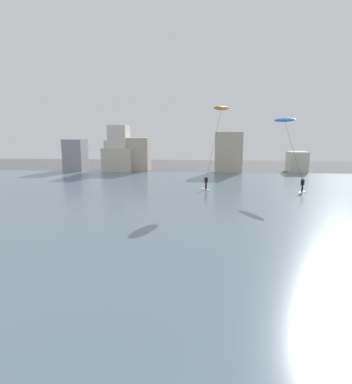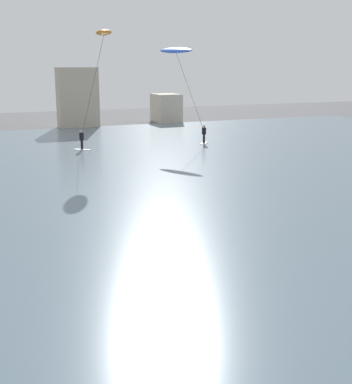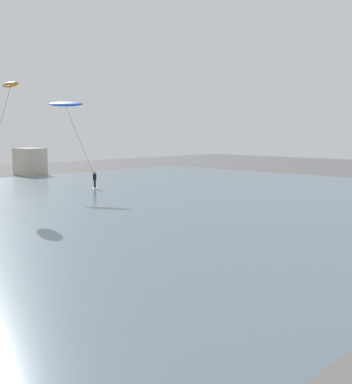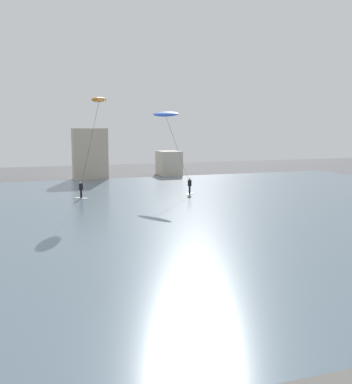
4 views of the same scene
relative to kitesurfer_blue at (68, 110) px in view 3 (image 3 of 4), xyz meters
The scene contains 3 objects.
water_bay 17.67m from the kitesurfer_blue, 138.76° to the right, with size 84.00×52.00×0.10m, color slate.
kitesurfer_blue is the anchor object (origin of this frame).
kitesurfer_orange 8.23m from the kitesurfer_blue, 158.47° to the right, with size 3.34×4.97×9.45m.
Camera 3 is at (-16.16, 0.19, 5.68)m, focal length 47.95 mm.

